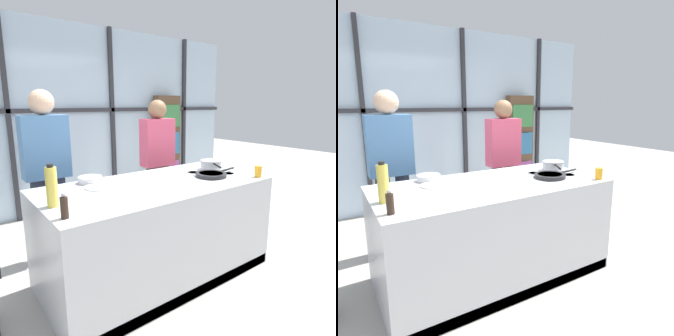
% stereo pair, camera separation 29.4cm
% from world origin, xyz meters
% --- Properties ---
extents(ground_plane, '(18.00, 18.00, 0.00)m').
position_xyz_m(ground_plane, '(0.00, 0.00, 0.00)').
color(ground_plane, '#ADA89E').
extents(back_window_wall, '(6.40, 0.10, 2.80)m').
position_xyz_m(back_window_wall, '(0.00, 2.36, 1.40)').
color(back_window_wall, silver).
rests_on(back_window_wall, ground_plane).
extents(bookshelf, '(0.50, 0.19, 1.78)m').
position_xyz_m(bookshelf, '(1.80, 2.18, 0.89)').
color(bookshelf, brown).
rests_on(bookshelf, ground_plane).
extents(demo_island, '(2.10, 1.04, 0.92)m').
position_xyz_m(demo_island, '(0.00, -0.00, 0.46)').
color(demo_island, silver).
rests_on(demo_island, ground_plane).
extents(spectator_far_left, '(0.46, 0.25, 1.78)m').
position_xyz_m(spectator_far_left, '(-0.70, 0.95, 1.01)').
color(spectator_far_left, '#232838').
rests_on(spectator_far_left, ground_plane).
extents(spectator_center_left, '(0.44, 0.24, 1.69)m').
position_xyz_m(spectator_center_left, '(0.70, 0.95, 0.96)').
color(spectator_center_left, '#47382D').
rests_on(spectator_center_left, ground_plane).
extents(frying_pan, '(0.56, 0.31, 0.04)m').
position_xyz_m(frying_pan, '(0.60, -0.12, 0.94)').
color(frying_pan, '#232326').
rests_on(frying_pan, demo_island).
extents(saucepan, '(0.27, 0.41, 0.10)m').
position_xyz_m(saucepan, '(0.84, 0.12, 0.97)').
color(saucepan, silver).
rests_on(saucepan, demo_island).
extents(white_plate, '(0.25, 0.25, 0.01)m').
position_xyz_m(white_plate, '(-0.49, 0.18, 0.92)').
color(white_plate, white).
rests_on(white_plate, demo_island).
extents(mixing_bowl, '(0.22, 0.22, 0.06)m').
position_xyz_m(mixing_bowl, '(-0.47, 0.39, 0.95)').
color(mixing_bowl, silver).
rests_on(mixing_bowl, demo_island).
extents(oil_bottle, '(0.08, 0.08, 0.31)m').
position_xyz_m(oil_bottle, '(-0.95, -0.07, 1.06)').
color(oil_bottle, '#E0CC4C').
rests_on(oil_bottle, demo_island).
extents(pepper_grinder, '(0.05, 0.05, 0.17)m').
position_xyz_m(pepper_grinder, '(-0.96, -0.35, 0.99)').
color(pepper_grinder, '#332319').
rests_on(pepper_grinder, demo_island).
extents(juice_glass_near, '(0.07, 0.07, 0.11)m').
position_xyz_m(juice_glass_near, '(0.95, -0.42, 0.97)').
color(juice_glass_near, orange).
rests_on(juice_glass_near, demo_island).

